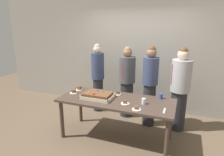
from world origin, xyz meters
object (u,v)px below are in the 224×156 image
object	(u,v)px
person_far_right_suit	(180,89)
plated_slice_near_left	(74,92)
plated_slice_center_front	(79,89)
plated_slice_near_right	(118,93)
plated_slice_far_left	(125,103)
drink_cup_nearest	(144,101)
sheet_cake	(98,95)
drink_cup_middle	(161,96)
person_striped_tie_right	(127,81)
cake_server_utensil	(164,111)
person_green_shirt_behind	(150,85)
plated_slice_far_right	(137,109)
party_table	(116,104)
person_serving_front	(98,77)

from	to	relation	value
person_far_right_suit	plated_slice_near_left	bearing A→B (deg)	-8.98
plated_slice_center_front	person_far_right_suit	world-z (taller)	person_far_right_suit
plated_slice_near_right	plated_slice_far_left	distance (m)	0.46
plated_slice_near_right	drink_cup_nearest	bearing A→B (deg)	-25.76
plated_slice_near_left	plated_slice_center_front	bearing A→B (deg)	88.92
plated_slice_near_right	drink_cup_nearest	distance (m)	0.63
plated_slice_near_left	drink_cup_nearest	size ratio (longest dim) A/B	1.50
plated_slice_center_front	drink_cup_nearest	bearing A→B (deg)	-9.98
plated_slice_near_left	plated_slice_near_right	world-z (taller)	plated_slice_near_right
sheet_cake	plated_slice_near_left	xyz separation A→B (m)	(-0.55, 0.06, -0.03)
sheet_cake	plated_slice_center_front	world-z (taller)	sheet_cake
drink_cup_middle	person_striped_tie_right	world-z (taller)	person_striped_tie_right
cake_server_utensil	person_green_shirt_behind	xyz separation A→B (m)	(-0.40, 0.94, 0.10)
person_green_shirt_behind	drink_cup_nearest	bearing A→B (deg)	48.47
sheet_cake	plated_slice_near_left	bearing A→B (deg)	174.20
plated_slice_near_left	plated_slice_near_right	size ratio (longest dim) A/B	1.00
plated_slice_far_right	person_striped_tie_right	size ratio (longest dim) A/B	0.09
plated_slice_near_right	person_far_right_suit	xyz separation A→B (m)	(1.11, 0.53, 0.06)
party_table	plated_slice_near_right	size ratio (longest dim) A/B	13.85
plated_slice_center_front	person_green_shirt_behind	xyz separation A→B (m)	(1.36, 0.53, 0.08)
party_table	person_striped_tie_right	bearing A→B (deg)	95.46
person_far_right_suit	person_serving_front	bearing A→B (deg)	-38.03
person_striped_tie_right	person_far_right_suit	size ratio (longest dim) A/B	0.97
drink_cup_middle	plated_slice_far_left	bearing A→B (deg)	-139.21
sheet_cake	plated_slice_center_front	xyz separation A→B (m)	(-0.55, 0.26, -0.02)
party_table	plated_slice_far_right	size ratio (longest dim) A/B	13.85
plated_slice_center_front	person_far_right_suit	xyz separation A→B (m)	(1.95, 0.56, 0.06)
person_far_right_suit	plated_slice_center_front	bearing A→B (deg)	-14.40
sheet_cake	plated_slice_far_left	distance (m)	0.57
person_serving_front	person_striped_tie_right	size ratio (longest dim) A/B	1.02
plated_slice_far_left	drink_cup_nearest	xyz separation A→B (m)	(0.30, 0.11, 0.03)
plated_slice_near_right	drink_cup_nearest	world-z (taller)	drink_cup_nearest
plated_slice_far_right	plated_slice_center_front	distance (m)	1.44
plated_slice_far_left	drink_cup_nearest	world-z (taller)	drink_cup_nearest
party_table	person_far_right_suit	distance (m)	1.32
drink_cup_middle	person_far_right_suit	distance (m)	0.55
party_table	plated_slice_near_left	world-z (taller)	plated_slice_near_left
party_table	cake_server_utensil	bearing A→B (deg)	-12.30
party_table	plated_slice_center_front	size ratio (longest dim) A/B	13.85
person_serving_front	person_green_shirt_behind	bearing A→B (deg)	52.95
person_green_shirt_behind	person_far_right_suit	size ratio (longest dim) A/B	1.00
plated_slice_near_left	person_serving_front	bearing A→B (deg)	87.25
party_table	plated_slice_near_left	size ratio (longest dim) A/B	13.85
person_serving_front	person_striped_tie_right	bearing A→B (deg)	62.10
party_table	drink_cup_middle	distance (m)	0.83
plated_slice_near_left	plated_slice_far_left	distance (m)	1.12
party_table	plated_slice_center_front	world-z (taller)	plated_slice_center_front
plated_slice_center_front	cake_server_utensil	distance (m)	1.81
cake_server_utensil	person_far_right_suit	bearing A→B (deg)	79.24
sheet_cake	plated_slice_far_right	bearing A→B (deg)	-17.38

